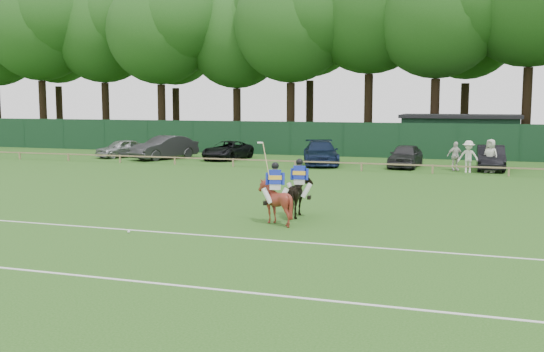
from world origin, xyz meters
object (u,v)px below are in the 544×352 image
at_px(sedan_navy, 321,153).
at_px(hatch_grey, 405,156).
at_px(sedan_silver, 122,148).
at_px(spectator_right, 490,156).
at_px(suv_black, 228,150).
at_px(spectator_mid, 455,156).
at_px(sedan_grey, 165,148).
at_px(spectator_left, 468,157).
at_px(horse_chestnut, 275,202).
at_px(polo_ball, 129,232).
at_px(utility_shed, 460,135).
at_px(estate_black, 491,158).
at_px(horse_dark, 299,196).

bearing_deg(sedan_navy, hatch_grey, -16.38).
relative_size(sedan_silver, spectator_right, 2.01).
relative_size(suv_black, spectator_mid, 2.69).
xyz_separation_m(sedan_grey, spectator_left, (20.25, -2.00, 0.10)).
relative_size(sedan_silver, spectator_mid, 2.26).
bearing_deg(horse_chestnut, polo_ball, 19.66).
relative_size(spectator_right, polo_ball, 21.09).
bearing_deg(sedan_grey, polo_ball, -42.00).
relative_size(sedan_grey, sedan_navy, 0.95).
relative_size(horse_chestnut, sedan_navy, 0.28).
relative_size(sedan_silver, spectator_left, 2.10).
xyz_separation_m(spectator_left, polo_ball, (-9.58, -20.55, -0.86)).
bearing_deg(sedan_grey, horse_chestnut, -31.00).
height_order(sedan_navy, utility_shed, utility_shed).
bearing_deg(spectator_left, spectator_mid, 129.15).
xyz_separation_m(horse_chestnut, sedan_silver, (-18.14, 20.09, -0.08)).
relative_size(suv_black, estate_black, 1.04).
height_order(hatch_grey, spectator_right, spectator_right).
xyz_separation_m(suv_black, sedan_navy, (6.98, -1.45, 0.12)).
bearing_deg(suv_black, spectator_right, -2.53).
xyz_separation_m(sedan_grey, utility_shed, (19.39, 8.85, 0.73)).
xyz_separation_m(hatch_grey, spectator_right, (4.89, -1.36, 0.24)).
bearing_deg(polo_ball, spectator_mid, 67.66).
bearing_deg(utility_shed, sedan_silver, -159.68).
xyz_separation_m(hatch_grey, polo_ball, (-5.88, -22.29, -0.66)).
bearing_deg(sedan_navy, spectator_left, -27.56).
height_order(sedan_grey, suv_black, sedan_grey).
height_order(horse_dark, sedan_navy, sedan_navy).
xyz_separation_m(horse_chestnut, sedan_navy, (-3.28, 19.43, 0.02)).
relative_size(sedan_grey, spectator_left, 2.70).
relative_size(suv_black, polo_ball, 50.48).
xyz_separation_m(estate_black, spectator_left, (-1.22, -1.89, 0.19)).
xyz_separation_m(horse_chestnut, spectator_mid, (4.96, 18.66, 0.11)).
xyz_separation_m(hatch_grey, estate_black, (4.92, 0.15, 0.01)).
bearing_deg(spectator_left, sedan_grey, 173.80).
distance_m(suv_black, spectator_mid, 15.39).
xyz_separation_m(sedan_navy, estate_black, (10.23, 0.20, -0.03)).
height_order(horse_dark, sedan_silver, horse_dark).
distance_m(estate_black, spectator_right, 1.52).
height_order(horse_dark, sedan_grey, sedan_grey).
distance_m(sedan_silver, spectator_left, 23.98).
xyz_separation_m(sedan_grey, sedan_navy, (11.25, -0.32, -0.06)).
xyz_separation_m(horse_dark, sedan_navy, (-3.69, 17.94, 0.02)).
height_order(horse_dark, spectator_mid, spectator_mid).
xyz_separation_m(polo_ball, utility_shed, (8.72, 31.40, 1.49)).
bearing_deg(spectator_right, utility_shed, 132.78).
xyz_separation_m(sedan_grey, suv_black, (4.26, 1.12, -0.18)).
xyz_separation_m(horse_dark, horse_chestnut, (-0.41, -1.49, -0.00)).
bearing_deg(hatch_grey, polo_ball, -100.85).
bearing_deg(sedan_grey, utility_shed, 47.20).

